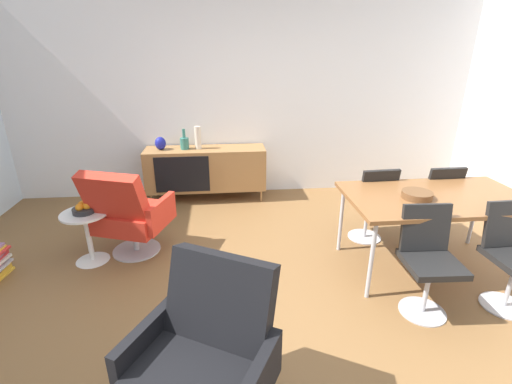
# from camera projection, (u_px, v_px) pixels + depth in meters

# --- Properties ---
(ground_plane) EXTENTS (8.32, 8.32, 0.00)m
(ground_plane) POSITION_uv_depth(u_px,v_px,m) (268.00, 301.00, 3.02)
(ground_plane) COLOR brown
(wall_back) EXTENTS (6.80, 0.12, 2.80)m
(wall_back) POSITION_uv_depth(u_px,v_px,m) (245.00, 93.00, 4.91)
(wall_back) COLOR white
(wall_back) RESTS_ON ground_plane
(sideboard) EXTENTS (1.60, 0.45, 0.72)m
(sideboard) POSITION_uv_depth(u_px,v_px,m) (206.00, 169.00, 4.93)
(sideboard) COLOR olive
(sideboard) RESTS_ON ground_plane
(vase_cobalt) EXTENTS (0.08, 0.08, 0.30)m
(vase_cobalt) POSITION_uv_depth(u_px,v_px,m) (198.00, 138.00, 4.77)
(vase_cobalt) COLOR beige
(vase_cobalt) RESTS_ON sideboard
(vase_sculptural_dark) EXTENTS (0.11, 0.11, 0.27)m
(vase_sculptural_dark) POSITION_uv_depth(u_px,v_px,m) (184.00, 143.00, 4.78)
(vase_sculptural_dark) COLOR #337266
(vase_sculptural_dark) RESTS_ON sideboard
(vase_ceramic_small) EXTENTS (0.14, 0.14, 0.17)m
(vase_ceramic_small) POSITION_uv_depth(u_px,v_px,m) (160.00, 143.00, 4.75)
(vase_ceramic_small) COLOR navy
(vase_ceramic_small) RESTS_ON sideboard
(dining_table) EXTENTS (1.60, 0.90, 0.74)m
(dining_table) POSITION_uv_depth(u_px,v_px,m) (436.00, 200.00, 3.25)
(dining_table) COLOR brown
(dining_table) RESTS_ON ground_plane
(wooden_bowl_on_table) EXTENTS (0.26, 0.26, 0.06)m
(wooden_bowl_on_table) POSITION_uv_depth(u_px,v_px,m) (417.00, 195.00, 3.17)
(wooden_bowl_on_table) COLOR brown
(wooden_bowl_on_table) RESTS_ON dining_table
(dining_chair_back_left) EXTENTS (0.42, 0.44, 0.86)m
(dining_chair_back_left) POSITION_uv_depth(u_px,v_px,m) (371.00, 201.00, 3.82)
(dining_chair_back_left) COLOR black
(dining_chair_back_left) RESTS_ON ground_plane
(dining_chair_back_right) EXTENTS (0.41, 0.43, 0.86)m
(dining_chair_back_right) POSITION_uv_depth(u_px,v_px,m) (434.00, 198.00, 3.88)
(dining_chair_back_right) COLOR black
(dining_chair_back_right) RESTS_ON ground_plane
(dining_chair_front_left) EXTENTS (0.42, 0.44, 0.86)m
(dining_chair_front_left) POSITION_uv_depth(u_px,v_px,m) (428.00, 257.00, 2.79)
(dining_chair_front_left) COLOR black
(dining_chair_front_left) RESTS_ON ground_plane
(lounge_chair_red) EXTENTS (0.84, 0.81, 0.95)m
(lounge_chair_red) POSITION_uv_depth(u_px,v_px,m) (128.00, 212.00, 3.55)
(lounge_chair_red) COLOR red
(lounge_chair_red) RESTS_ON ground_plane
(armchair_black_shell) EXTENTS (0.88, 0.87, 0.95)m
(armchair_black_shell) POSITION_uv_depth(u_px,v_px,m) (206.00, 353.00, 1.91)
(armchair_black_shell) COLOR black
(armchair_black_shell) RESTS_ON ground_plane
(side_table_round) EXTENTS (0.44, 0.44, 0.52)m
(side_table_round) POSITION_uv_depth(u_px,v_px,m) (88.00, 231.00, 3.49)
(side_table_round) COLOR white
(side_table_round) RESTS_ON ground_plane
(fruit_bowl) EXTENTS (0.20, 0.20, 0.11)m
(fruit_bowl) POSITION_uv_depth(u_px,v_px,m) (83.00, 209.00, 3.40)
(fruit_bowl) COLOR #262628
(fruit_bowl) RESTS_ON side_table_round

